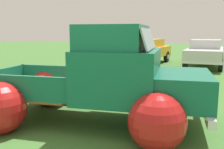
# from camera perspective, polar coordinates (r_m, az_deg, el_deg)

# --- Properties ---
(ground_plane) EXTENTS (80.00, 80.00, 0.00)m
(ground_plane) POSITION_cam_1_polar(r_m,az_deg,el_deg) (5.32, -5.37, -10.30)
(ground_plane) COLOR #3D6B2D
(vintage_pickup_truck) EXTENTS (4.91, 3.49, 1.96)m
(vintage_pickup_truck) POSITION_cam_1_polar(r_m,az_deg,el_deg) (5.00, -1.30, -2.52)
(vintage_pickup_truck) COLOR black
(vintage_pickup_truck) RESTS_ON ground
(show_car_0) EXTENTS (1.95, 4.68, 1.43)m
(show_car_0) POSITION_cam_1_polar(r_m,az_deg,el_deg) (14.98, 7.58, 5.39)
(show_car_0) COLOR black
(show_car_0) RESTS_ON ground
(show_car_1) EXTENTS (2.02, 4.76, 1.43)m
(show_car_1) POSITION_cam_1_polar(r_m,az_deg,el_deg) (14.46, 20.13, 4.76)
(show_car_1) COLOR black
(show_car_1) RESTS_ON ground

